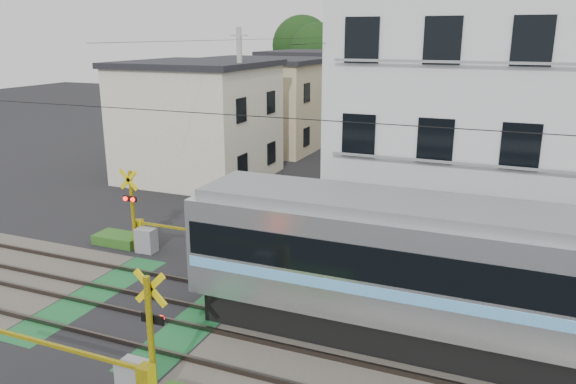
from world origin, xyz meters
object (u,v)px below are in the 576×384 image
at_px(apartment_block, 487,120).
at_px(pedestrian, 395,132).
at_px(crossing_signal_far, 145,233).
at_px(crossing_signal_near, 136,373).

relative_size(apartment_block, pedestrian, 6.50).
bearing_deg(crossing_signal_far, pedestrian, 81.10).
xyz_separation_m(crossing_signal_near, crossing_signal_far, (-5.17, 7.31, 0.00)).
distance_m(crossing_signal_near, pedestrian, 31.86).
relative_size(crossing_signal_near, apartment_block, 0.46).
relative_size(crossing_signal_near, crossing_signal_far, 1.00).
distance_m(crossing_signal_near, crossing_signal_far, 8.95).
bearing_deg(apartment_block, pedestrian, 111.20).
xyz_separation_m(crossing_signal_near, apartment_block, (5.91, 13.15, 3.94)).
relative_size(crossing_signal_near, pedestrian, 3.02).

